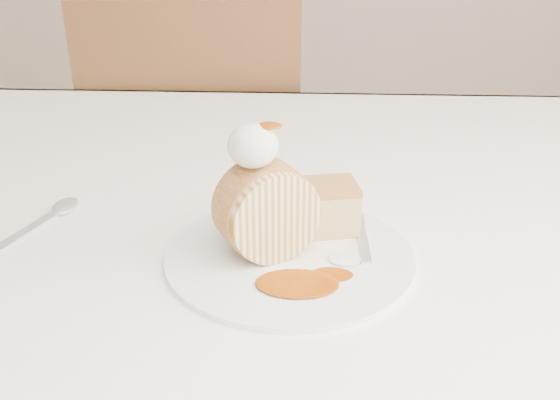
{
  "coord_description": "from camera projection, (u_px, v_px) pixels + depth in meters",
  "views": [
    {
      "loc": [
        0.06,
        -0.49,
        1.06
      ],
      "look_at": [
        0.04,
        0.05,
        0.81
      ],
      "focal_mm": 40.0,
      "sensor_mm": 36.0,
      "label": 1
    }
  ],
  "objects": [
    {
      "name": "whipped_cream",
      "position": [
        253.0,
        146.0,
        0.57
      ],
      "size": [
        0.05,
        0.05,
        0.04
      ],
      "primitive_type": "ellipsoid",
      "color": "white",
      "rests_on": "roulade_slice"
    },
    {
      "name": "cake_chunk",
      "position": [
        330.0,
        210.0,
        0.65
      ],
      "size": [
        0.06,
        0.06,
        0.05
      ],
      "primitive_type": "cube",
      "rotation": [
        0.0,
        0.0,
        0.2
      ],
      "color": "tan",
      "rests_on": "plate"
    },
    {
      "name": "caramel_pool",
      "position": [
        297.0,
        283.0,
        0.56
      ],
      "size": [
        0.08,
        0.06,
        0.0
      ],
      "primitive_type": null,
      "rotation": [
        0.0,
        0.0,
        0.2
      ],
      "color": "#8C3805",
      "rests_on": "plate"
    },
    {
      "name": "caramel_drizzle",
      "position": [
        269.0,
        120.0,
        0.56
      ],
      "size": [
        0.02,
        0.02,
        0.01
      ],
      "primitive_type": "ellipsoid",
      "color": "#8C3805",
      "rests_on": "whipped_cream"
    },
    {
      "name": "plate",
      "position": [
        290.0,
        256.0,
        0.61
      ],
      "size": [
        0.29,
        0.29,
        0.01
      ],
      "primitive_type": "cylinder",
      "rotation": [
        0.0,
        0.0,
        0.2
      ],
      "color": "white",
      "rests_on": "table"
    },
    {
      "name": "chair_far",
      "position": [
        202.0,
        175.0,
        1.39
      ],
      "size": [
        0.45,
        0.45,
        0.91
      ],
      "rotation": [
        0.0,
        0.0,
        3.18
      ],
      "color": "brown",
      "rests_on": "ground"
    },
    {
      "name": "spoon",
      "position": [
        11.0,
        241.0,
        0.64
      ],
      "size": [
        0.07,
        0.16,
        0.0
      ],
      "primitive_type": "cube",
      "rotation": [
        0.0,
        0.0,
        -0.32
      ],
      "color": "silver",
      "rests_on": "table"
    },
    {
      "name": "roulade_slice",
      "position": [
        267.0,
        211.0,
        0.59
      ],
      "size": [
        0.1,
        0.09,
        0.09
      ],
      "primitive_type": "cylinder",
      "rotation": [
        1.57,
        0.0,
        0.51
      ],
      "color": "beige",
      "rests_on": "plate"
    },
    {
      "name": "fork",
      "position": [
        362.0,
        237.0,
        0.64
      ],
      "size": [
        0.02,
        0.15,
        0.0
      ],
      "primitive_type": "cube",
      "rotation": [
        0.0,
        0.0,
        0.02
      ],
      "color": "silver",
      "rests_on": "plate"
    },
    {
      "name": "table",
      "position": [
        256.0,
        256.0,
        0.79
      ],
      "size": [
        1.4,
        0.9,
        0.75
      ],
      "color": "white",
      "rests_on": "ground"
    }
  ]
}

